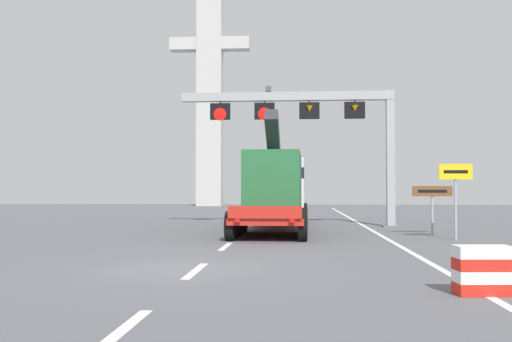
% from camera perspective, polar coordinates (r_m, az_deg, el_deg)
% --- Properties ---
extents(ground, '(112.00, 112.00, 0.00)m').
position_cam_1_polar(ground, '(14.17, -7.27, -9.63)').
color(ground, '#5B5B60').
extents(lane_markings, '(0.20, 54.07, 0.01)m').
position_cam_1_polar(lane_markings, '(33.63, 0.01, -5.05)').
color(lane_markings, silver).
rests_on(lane_markings, ground).
extents(edge_line_right, '(0.20, 63.00, 0.01)m').
position_cam_1_polar(edge_line_right, '(26.06, 11.74, -5.98)').
color(edge_line_right, silver).
rests_on(edge_line_right, ground).
extents(overhead_lane_gantry, '(11.21, 0.90, 7.25)m').
position_cam_1_polar(overhead_lane_gantry, '(29.95, 5.92, 5.29)').
color(overhead_lane_gantry, '#9EA0A5').
rests_on(overhead_lane_gantry, ground).
extents(heavy_haul_truck_red, '(3.26, 14.11, 5.30)m').
position_cam_1_polar(heavy_haul_truck_red, '(28.71, 2.13, -1.66)').
color(heavy_haul_truck_red, red).
rests_on(heavy_haul_truck_red, ground).
extents(exit_sign_yellow, '(1.24, 0.15, 2.87)m').
position_cam_1_polar(exit_sign_yellow, '(23.03, 19.15, -1.18)').
color(exit_sign_yellow, '#9EA0A5').
rests_on(exit_sign_yellow, ground).
extents(tourist_info_sign_brown, '(1.66, 0.15, 2.05)m').
position_cam_1_polar(tourist_info_sign_brown, '(25.36, 17.06, -2.49)').
color(tourist_info_sign_brown, '#9EA0A5').
rests_on(tourist_info_sign_brown, ground).
extents(crash_barrier_striped, '(1.04, 0.58, 0.90)m').
position_cam_1_polar(crash_barrier_striped, '(11.47, 21.55, -9.13)').
color(crash_barrier_striped, red).
rests_on(crash_barrier_striped, ground).
extents(bridge_pylon_distant, '(9.00, 2.00, 29.39)m').
position_cam_1_polar(bridge_pylon_distant, '(66.03, -4.59, 9.74)').
color(bridge_pylon_distant, '#B7B7B2').
rests_on(bridge_pylon_distant, ground).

